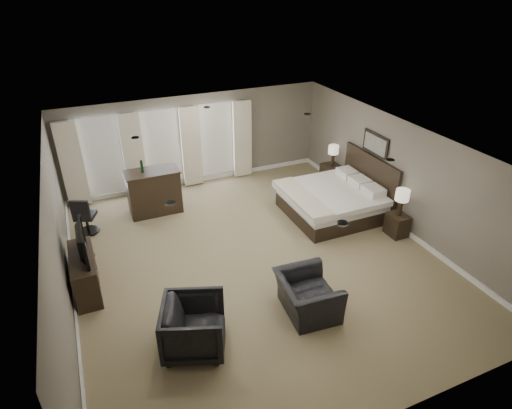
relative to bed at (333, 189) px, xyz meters
name	(u,v)px	position (x,y,z in m)	size (l,w,h in m)	color
room	(255,207)	(-2.58, -0.99, 0.58)	(7.60, 8.60, 2.64)	#7A6D4D
window_bay	(163,150)	(-3.58, 3.12, 0.48)	(5.25, 0.20, 2.30)	silver
bed	(333,189)	(0.00, 0.00, 0.00)	(2.28, 2.17, 1.45)	silver
nightstand_near	(397,225)	(0.89, -1.45, -0.46)	(0.40, 0.49, 0.54)	black
nightstand_far	(331,175)	(0.89, 1.45, -0.41)	(0.47, 0.58, 0.63)	black
lamp_near	(401,203)	(0.89, -1.45, 0.14)	(0.32, 0.32, 0.66)	beige
lamp_far	(333,156)	(0.89, 1.45, 0.21)	(0.30, 0.30, 0.61)	beige
wall_art	(375,144)	(1.12, 0.00, 1.03)	(0.04, 0.96, 0.56)	slate
dresser	(85,274)	(-6.03, -0.65, -0.32)	(0.45, 1.39, 0.81)	black
tv	(80,254)	(-6.03, -0.65, 0.15)	(1.08, 0.62, 0.14)	black
armchair_near	(307,290)	(-2.37, -2.89, -0.23)	(1.14, 0.74, 0.99)	black
armchair_far	(194,325)	(-4.49, -2.91, -0.22)	(0.99, 0.93, 1.02)	black
bar_counter	(154,192)	(-4.13, 1.93, -0.14)	(1.35, 0.70, 1.17)	black
bar_stool_left	(151,196)	(-4.21, 2.07, -0.33)	(0.37, 0.37, 0.78)	black
bar_stool_right	(164,198)	(-3.91, 1.83, -0.33)	(0.38, 0.38, 0.80)	black
desk_chair	(85,215)	(-5.84, 1.59, -0.24)	(0.49, 0.49, 0.97)	black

